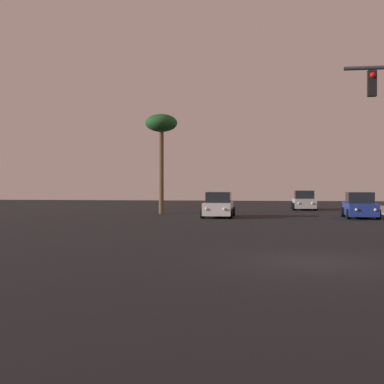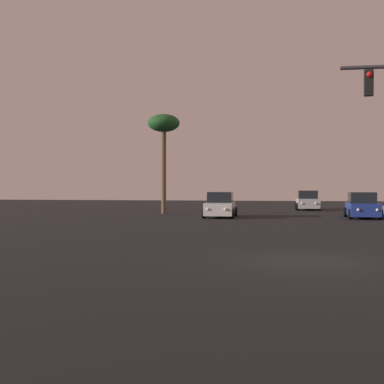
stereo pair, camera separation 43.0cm
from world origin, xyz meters
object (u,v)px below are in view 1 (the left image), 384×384
Objects in this scene: car_white at (219,206)px; car_blue at (360,206)px; palm_tree_mid at (161,128)px; car_silver at (304,201)px.

car_white is 1.00× the size of car_blue.
palm_tree_mid is at bearing -40.38° from car_white.
palm_tree_mid reaches higher than car_blue.
car_white is 0.58× the size of palm_tree_mid.
car_white is 9.20m from car_blue.
car_white is 8.27m from palm_tree_mid.
car_white is at bearing 4.53° from car_blue.
car_white and car_silver have the same top height.
palm_tree_mid reaches higher than car_silver.
car_blue is 0.58× the size of palm_tree_mid.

